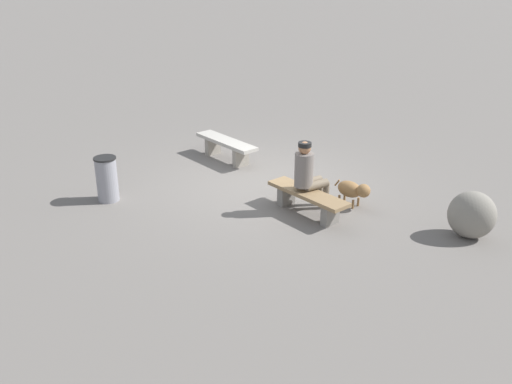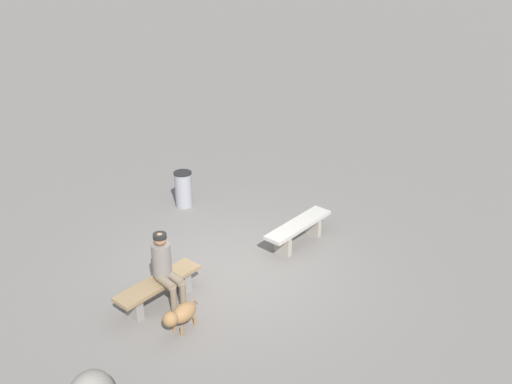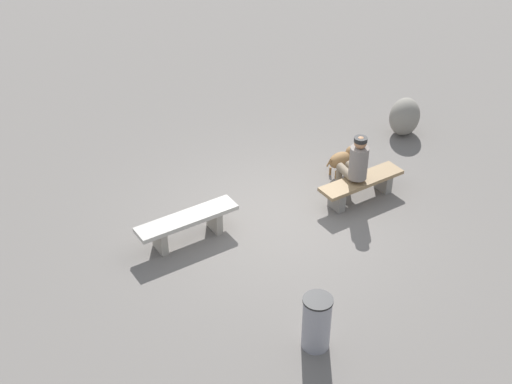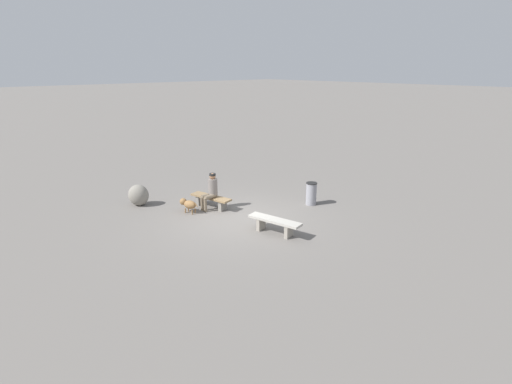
% 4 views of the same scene
% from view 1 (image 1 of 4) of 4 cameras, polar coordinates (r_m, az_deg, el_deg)
% --- Properties ---
extents(ground, '(210.00, 210.00, 0.06)m').
position_cam_1_polar(ground, '(11.20, 0.85, 0.63)').
color(ground, slate).
extents(bench_left, '(1.78, 0.74, 0.47)m').
position_cam_1_polar(bench_left, '(12.43, -3.03, 4.72)').
color(bench_left, gray).
rests_on(bench_left, ground).
extents(bench_right, '(1.69, 0.73, 0.42)m').
position_cam_1_polar(bench_right, '(9.85, 5.24, -0.63)').
color(bench_right, gray).
rests_on(bench_right, ground).
extents(seated_person, '(0.35, 0.66, 1.30)m').
position_cam_1_polar(seated_person, '(9.81, 5.27, 2.02)').
color(seated_person, slate).
rests_on(seated_person, ground).
extents(dog, '(0.75, 0.41, 0.49)m').
position_cam_1_polar(dog, '(10.26, 9.78, 0.23)').
color(dog, olive).
rests_on(dog, ground).
extents(trash_bin, '(0.41, 0.41, 0.84)m').
position_cam_1_polar(trash_bin, '(10.67, -14.85, 1.28)').
color(trash_bin, gray).
rests_on(trash_bin, ground).
extents(boulder, '(0.97, 0.95, 0.79)m').
position_cam_1_polar(boulder, '(9.60, 20.99, -2.17)').
color(boulder, gray).
rests_on(boulder, ground).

